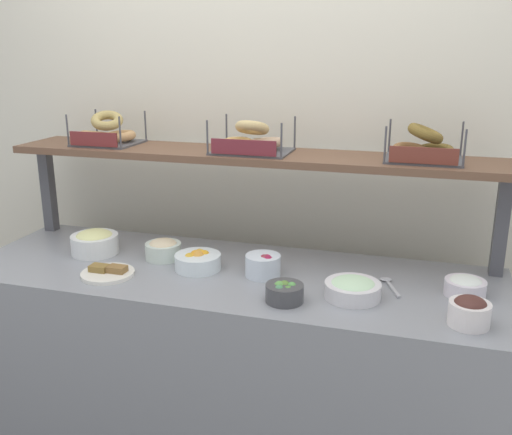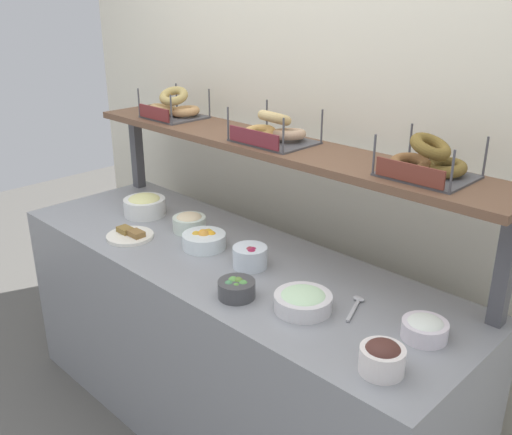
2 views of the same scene
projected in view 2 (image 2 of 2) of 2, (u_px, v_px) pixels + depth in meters
ground_plane at (230, 422)px, 2.65m from camera, size 8.00×8.00×0.00m
back_wall at (315, 148)px, 2.57m from camera, size 3.32×0.06×2.40m
deli_counter at (228, 344)px, 2.50m from camera, size 2.12×0.70×0.85m
shelf_riser_left at (137, 151)px, 3.10m from camera, size 0.05×0.05×0.40m
shelf_riser_right at (505, 268)px, 1.79m from camera, size 0.05×0.05×0.40m
upper_shelf at (272, 145)px, 2.37m from camera, size 2.08×0.32×0.03m
bowl_scallion_spread at (303, 300)px, 1.93m from camera, size 0.20×0.20×0.07m
bowl_cream_cheese at (425, 328)px, 1.78m from camera, size 0.14×0.14×0.07m
bowl_beet_salad at (249, 257)px, 2.23m from camera, size 0.14×0.14×0.09m
bowl_chocolate_spread at (382, 357)px, 1.61m from camera, size 0.13×0.13×0.10m
bowl_potato_salad at (189, 222)px, 2.57m from camera, size 0.15×0.15×0.08m
bowl_egg_salad at (145, 205)px, 2.75m from camera, size 0.20×0.20×0.10m
bowl_veggie_mix at (237, 288)px, 2.02m from camera, size 0.13×0.13×0.07m
bowl_fruit_salad at (204, 240)px, 2.41m from camera, size 0.18×0.18×0.08m
serving_plate_white at (130, 235)px, 2.51m from camera, size 0.20×0.20×0.04m
serving_spoon_near_plate at (356, 304)px, 1.97m from camera, size 0.08×0.17×0.01m
bagel_basket_sesame at (174, 108)px, 2.78m from camera, size 0.27×0.25×0.15m
bagel_basket_plain at (273, 131)px, 2.33m from camera, size 0.31×0.26×0.14m
bagel_basket_cinnamon_raisin at (428, 163)px, 1.90m from camera, size 0.29×0.26×0.15m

